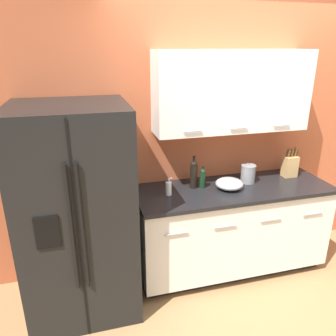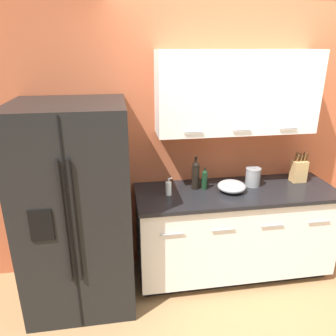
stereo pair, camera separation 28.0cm
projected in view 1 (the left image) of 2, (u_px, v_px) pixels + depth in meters
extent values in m
plane|color=#997047|center=(279.00, 311.00, 2.80)|extent=(14.00, 14.00, 0.00)
cube|color=#BC5B38|center=(237.00, 135.00, 3.26)|extent=(10.00, 0.05, 2.60)
cube|color=white|center=(232.00, 92.00, 2.90)|extent=(1.41, 0.32, 0.71)
cylinder|color=#99999E|center=(193.00, 131.00, 2.74)|extent=(0.16, 0.01, 0.01)
cylinder|color=#99999E|center=(239.00, 128.00, 2.84)|extent=(0.16, 0.01, 0.01)
cylinder|color=#99999E|center=(282.00, 125.00, 2.95)|extent=(0.16, 0.01, 0.01)
cube|color=black|center=(226.00, 261.00, 3.38)|extent=(1.78, 0.54, 0.09)
cube|color=white|center=(231.00, 226.00, 3.20)|extent=(1.82, 0.62, 0.77)
cube|color=black|center=(234.00, 189.00, 3.05)|extent=(1.84, 0.64, 0.03)
cylinder|color=#99999E|center=(176.00, 234.00, 2.67)|extent=(0.20, 0.01, 0.01)
cylinder|color=#99999E|center=(225.00, 227.00, 2.78)|extent=(0.20, 0.01, 0.01)
cylinder|color=#99999E|center=(271.00, 220.00, 2.88)|extent=(0.20, 0.01, 0.01)
cylinder|color=#99999E|center=(313.00, 214.00, 2.99)|extent=(0.20, 0.01, 0.01)
cube|color=black|center=(78.00, 213.00, 2.63)|extent=(0.87, 0.80, 1.74)
cube|color=black|center=(79.00, 239.00, 2.27)|extent=(0.01, 0.01, 1.70)
cylinder|color=black|center=(72.00, 230.00, 2.22)|extent=(0.02, 0.02, 0.96)
cylinder|color=black|center=(83.00, 229.00, 2.23)|extent=(0.02, 0.02, 0.96)
cube|color=black|center=(47.00, 233.00, 2.19)|extent=(0.16, 0.01, 0.24)
cube|color=tan|center=(290.00, 166.00, 3.27)|extent=(0.14, 0.10, 0.21)
cylinder|color=brown|center=(288.00, 152.00, 3.22)|extent=(0.02, 0.04, 0.09)
cylinder|color=brown|center=(289.00, 154.00, 3.20)|extent=(0.02, 0.03, 0.07)
cylinder|color=brown|center=(291.00, 152.00, 3.23)|extent=(0.02, 0.04, 0.08)
cylinder|color=brown|center=(292.00, 154.00, 3.21)|extent=(0.02, 0.03, 0.06)
cylinder|color=brown|center=(294.00, 152.00, 3.24)|extent=(0.02, 0.03, 0.09)
cylinder|color=brown|center=(296.00, 153.00, 3.21)|extent=(0.02, 0.04, 0.08)
cylinder|color=brown|center=(297.00, 152.00, 3.25)|extent=(0.02, 0.03, 0.07)
cylinder|color=black|center=(194.00, 177.00, 3.00)|extent=(0.07, 0.07, 0.21)
sphere|color=black|center=(194.00, 164.00, 2.96)|extent=(0.07, 0.07, 0.07)
cylinder|color=black|center=(194.00, 162.00, 2.95)|extent=(0.02, 0.02, 0.07)
cylinder|color=black|center=(194.00, 157.00, 2.94)|extent=(0.02, 0.02, 0.02)
cylinder|color=white|center=(169.00, 189.00, 2.87)|extent=(0.05, 0.05, 0.12)
cylinder|color=#B2B2B5|center=(169.00, 180.00, 2.84)|extent=(0.02, 0.02, 0.04)
cylinder|color=#B2B2B5|center=(170.00, 178.00, 2.84)|extent=(0.03, 0.01, 0.01)
cylinder|color=black|center=(202.00, 180.00, 3.02)|extent=(0.05, 0.05, 0.14)
sphere|color=black|center=(203.00, 172.00, 2.99)|extent=(0.05, 0.05, 0.05)
cylinder|color=black|center=(203.00, 170.00, 2.98)|extent=(0.02, 0.02, 0.05)
cylinder|color=black|center=(203.00, 167.00, 2.97)|extent=(0.02, 0.02, 0.01)
cylinder|color=gray|center=(248.00, 174.00, 3.13)|extent=(0.14, 0.14, 0.16)
cylinder|color=gray|center=(249.00, 166.00, 3.10)|extent=(0.14, 0.14, 0.01)
sphere|color=gray|center=(249.00, 165.00, 3.10)|extent=(0.02, 0.02, 0.02)
ellipsoid|color=#A3A3A5|center=(229.00, 184.00, 3.00)|extent=(0.25, 0.25, 0.10)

